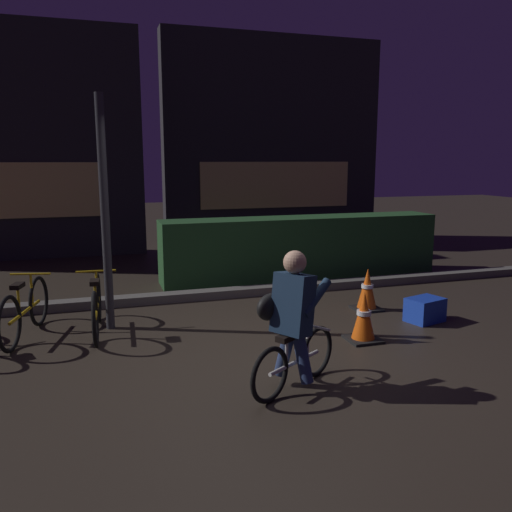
{
  "coord_description": "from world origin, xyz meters",
  "views": [
    {
      "loc": [
        -1.58,
        -5.08,
        2.0
      ],
      "look_at": [
        0.2,
        0.6,
        0.9
      ],
      "focal_mm": 36.66,
      "sensor_mm": 36.0,
      "label": 1
    }
  ],
  "objects": [
    {
      "name": "traffic_cone_near",
      "position": [
        1.24,
        -0.1,
        0.27
      ],
      "size": [
        0.36,
        0.36,
        0.56
      ],
      "color": "black",
      "rests_on": "ground"
    },
    {
      "name": "traffic_cone_far",
      "position": [
        1.89,
        0.98,
        0.27
      ],
      "size": [
        0.36,
        0.36,
        0.57
      ],
      "color": "black",
      "rests_on": "ground"
    },
    {
      "name": "street_post",
      "position": [
        -1.45,
        1.2,
        1.37
      ],
      "size": [
        0.1,
        0.1,
        2.74
      ],
      "primitive_type": "cylinder",
      "color": "#2D2D33",
      "rests_on": "ground"
    },
    {
      "name": "ground_plane",
      "position": [
        0.0,
        0.0,
        0.0
      ],
      "size": [
        40.0,
        40.0,
        0.0
      ],
      "primitive_type": "plane",
      "color": "#2D261E"
    },
    {
      "name": "parked_bike_center_left",
      "position": [
        -1.6,
        1.07,
        0.32
      ],
      "size": [
        0.46,
        1.52,
        0.7
      ],
      "rotation": [
        0.0,
        0.0,
        1.52
      ],
      "color": "black",
      "rests_on": "ground"
    },
    {
      "name": "storefront_right",
      "position": [
        2.71,
        7.2,
        2.44
      ],
      "size": [
        5.38,
        0.54,
        4.9
      ],
      "color": "#262328",
      "rests_on": "ground"
    },
    {
      "name": "parked_bike_left_mid",
      "position": [
        -2.37,
        1.14,
        0.32
      ],
      "size": [
        0.48,
        1.48,
        0.7
      ],
      "rotation": [
        0.0,
        0.0,
        1.34
      ],
      "color": "black",
      "rests_on": "ground"
    },
    {
      "name": "sidewalk_curb",
      "position": [
        0.0,
        2.2,
        0.06
      ],
      "size": [
        12.0,
        0.24,
        0.12
      ],
      "primitive_type": "cube",
      "color": "#56544F",
      "rests_on": "ground"
    },
    {
      "name": "storefront_left",
      "position": [
        -3.17,
        6.5,
        2.33
      ],
      "size": [
        5.32,
        0.54,
        4.68
      ],
      "color": "#262328",
      "rests_on": "ground"
    },
    {
      "name": "hedge_row",
      "position": [
        1.8,
        3.1,
        0.52
      ],
      "size": [
        4.8,
        0.7,
        1.04
      ],
      "primitive_type": "cube",
      "color": "#214723",
      "rests_on": "ground"
    },
    {
      "name": "blue_crate",
      "position": [
        2.32,
        0.3,
        0.15
      ],
      "size": [
        0.51,
        0.43,
        0.3
      ],
      "primitive_type": "cube",
      "rotation": [
        0.0,
        0.0,
        0.27
      ],
      "color": "#193DB7",
      "rests_on": "ground"
    },
    {
      "name": "cyclist",
      "position": [
        0.01,
        -1.03,
        0.63
      ],
      "size": [
        1.03,
        0.67,
        1.25
      ],
      "rotation": [
        0.0,
        0.0,
        0.57
      ],
      "color": "black",
      "rests_on": "ground"
    }
  ]
}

